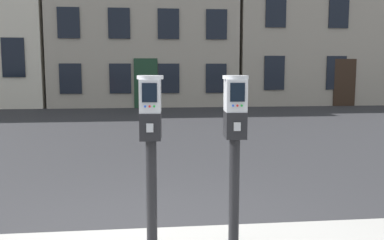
% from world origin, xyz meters
% --- Properties ---
extents(parking_meter_near_kerb, '(0.23, 0.26, 1.48)m').
position_xyz_m(parking_meter_near_kerb, '(0.03, -0.28, 1.16)').
color(parking_meter_near_kerb, black).
rests_on(parking_meter_near_kerb, sidewalk_slab).
extents(parking_meter_twin_adjacent, '(0.23, 0.26, 1.48)m').
position_xyz_m(parking_meter_twin_adjacent, '(0.74, -0.28, 1.16)').
color(parking_meter_twin_adjacent, black).
rests_on(parking_meter_twin_adjacent, sidewalk_slab).
extents(townhouse_brick_corner, '(8.18, 6.84, 9.13)m').
position_xyz_m(townhouse_brick_corner, '(-0.08, 17.41, 4.57)').
color(townhouse_brick_corner, '#9E9384').
rests_on(townhouse_brick_corner, ground_plane).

